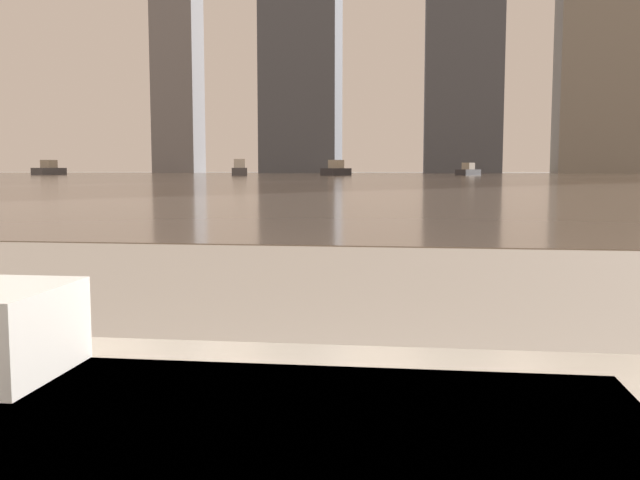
% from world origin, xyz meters
% --- Properties ---
extents(harbor_water, '(180.00, 110.00, 0.01)m').
position_xyz_m(harbor_water, '(0.00, 62.00, 0.01)').
color(harbor_water, gray).
rests_on(harbor_water, ground_plane).
extents(harbor_boat_0, '(2.66, 4.90, 1.75)m').
position_xyz_m(harbor_boat_0, '(-18.00, 74.61, 0.62)').
color(harbor_boat_0, '#4C4C51').
rests_on(harbor_boat_0, harbor_water).
extents(harbor_boat_1, '(2.99, 4.65, 1.65)m').
position_xyz_m(harbor_boat_1, '(-7.74, 75.87, 0.59)').
color(harbor_boat_1, '#2D2D33').
rests_on(harbor_boat_1, harbor_water).
extents(harbor_boat_3, '(2.97, 3.78, 1.37)m').
position_xyz_m(harbor_boat_3, '(6.39, 79.53, 0.49)').
color(harbor_boat_3, '#2D2D33').
rests_on(harbor_boat_3, harbor_water).
extents(harbor_boat_5, '(2.22, 4.85, 1.75)m').
position_xyz_m(harbor_boat_5, '(-42.65, 80.36, 0.63)').
color(harbor_boat_5, '#4C4C51').
rests_on(harbor_boat_5, harbor_water).
extents(skyline_tower_0, '(7.22, 7.02, 46.76)m').
position_xyz_m(skyline_tower_0, '(-39.16, 118.00, 23.38)').
color(skyline_tower_0, slate).
rests_on(skyline_tower_0, ground_plane).
extents(skyline_tower_2, '(11.89, 11.37, 45.68)m').
position_xyz_m(skyline_tower_2, '(8.06, 118.00, 22.84)').
color(skyline_tower_2, '#4C515B').
rests_on(skyline_tower_2, ground_plane).
extents(skyline_tower_3, '(13.28, 6.86, 45.24)m').
position_xyz_m(skyline_tower_3, '(29.33, 118.00, 22.62)').
color(skyline_tower_3, gray).
rests_on(skyline_tower_3, ground_plane).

